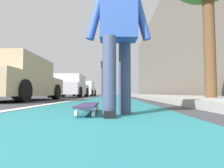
# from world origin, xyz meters

# --- Properties ---
(ground_plane) EXTENTS (80.00, 80.00, 0.00)m
(ground_plane) POSITION_xyz_m (10.00, 0.00, 0.00)
(ground_plane) COLOR #38383D
(bike_lane_paint) EXTENTS (56.00, 2.13, 0.00)m
(bike_lane_paint) POSITION_xyz_m (24.00, 0.00, 0.00)
(bike_lane_paint) COLOR #237075
(bike_lane_paint) RESTS_ON ground
(lane_stripe_white) EXTENTS (52.00, 0.16, 0.01)m
(lane_stripe_white) POSITION_xyz_m (20.00, 1.21, 0.00)
(lane_stripe_white) COLOR silver
(lane_stripe_white) RESTS_ON ground
(sidewalk_curb) EXTENTS (52.00, 3.20, 0.14)m
(sidewalk_curb) POSITION_xyz_m (18.00, -3.12, 0.07)
(sidewalk_curb) COLOR #9E9B93
(sidewalk_curb) RESTS_ON ground
(building_facade) EXTENTS (40.00, 1.20, 11.80)m
(building_facade) POSITION_xyz_m (22.00, -6.23, 5.90)
(building_facade) COLOR #665E54
(building_facade) RESTS_ON ground
(skateboard) EXTENTS (0.85, 0.24, 0.11)m
(skateboard) POSITION_xyz_m (1.10, 0.02, 0.09)
(skateboard) COLOR white
(skateboard) RESTS_ON ground
(skater_person) EXTENTS (0.47, 0.72, 1.64)m
(skater_person) POSITION_xyz_m (0.95, -0.33, 0.94)
(skater_person) COLOR #384260
(skater_person) RESTS_ON ground
(parked_car_near) EXTENTS (4.29, 1.90, 1.47)m
(parked_car_near) POSITION_xyz_m (4.97, 3.03, 0.70)
(parked_car_near) COLOR tan
(parked_car_near) RESTS_ON ground
(parked_car_mid) EXTENTS (4.26, 2.05, 1.50)m
(parked_car_mid) POSITION_xyz_m (11.00, 2.87, 0.73)
(parked_car_mid) COLOR #B7B7BC
(parked_car_mid) RESTS_ON ground
(parked_car_far) EXTENTS (4.28, 1.99, 1.48)m
(parked_car_far) POSITION_xyz_m (17.44, 3.01, 0.71)
(parked_car_far) COLOR silver
(parked_car_far) RESTS_ON ground
(traffic_light) EXTENTS (0.33, 0.28, 4.45)m
(traffic_light) POSITION_xyz_m (21.64, 1.61, 3.07)
(traffic_light) COLOR #2D2D2D
(traffic_light) RESTS_ON ground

